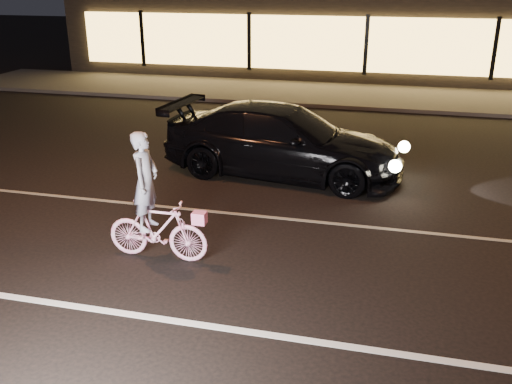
# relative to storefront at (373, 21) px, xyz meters

# --- Properties ---
(ground) EXTENTS (90.00, 90.00, 0.00)m
(ground) POSITION_rel_storefront_xyz_m (0.00, -18.97, -2.15)
(ground) COLOR black
(ground) RESTS_ON ground
(lane_stripe_near) EXTENTS (60.00, 0.12, 0.01)m
(lane_stripe_near) POSITION_rel_storefront_xyz_m (0.00, -20.47, -2.14)
(lane_stripe_near) COLOR silver
(lane_stripe_near) RESTS_ON ground
(lane_stripe_far) EXTENTS (60.00, 0.10, 0.01)m
(lane_stripe_far) POSITION_rel_storefront_xyz_m (0.00, -16.97, -2.14)
(lane_stripe_far) COLOR gray
(lane_stripe_far) RESTS_ON ground
(sidewalk) EXTENTS (30.00, 4.00, 0.12)m
(sidewalk) POSITION_rel_storefront_xyz_m (0.00, -5.97, -2.09)
(sidewalk) COLOR #383533
(sidewalk) RESTS_ON ground
(storefront) EXTENTS (25.40, 8.42, 4.20)m
(storefront) POSITION_rel_storefront_xyz_m (0.00, 0.00, 0.00)
(storefront) COLOR black
(storefront) RESTS_ON ground
(cyclist) EXTENTS (1.61, 0.55, 2.02)m
(cyclist) POSITION_rel_storefront_xyz_m (-2.14, -18.91, -1.43)
(cyclist) COLOR #F8509B
(cyclist) RESTS_ON ground
(sedan) EXTENTS (5.38, 2.68, 1.50)m
(sedan) POSITION_rel_storefront_xyz_m (-1.03, -14.58, -1.40)
(sedan) COLOR black
(sedan) RESTS_ON ground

